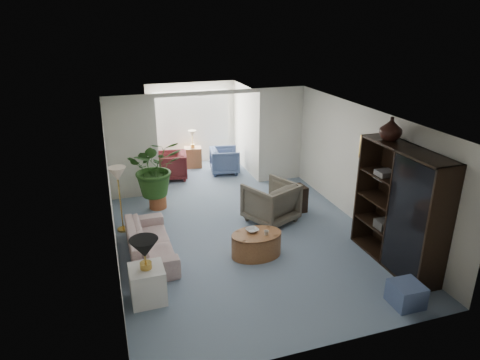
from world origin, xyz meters
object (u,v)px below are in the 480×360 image
object	(u,v)px
table_lamp	(144,248)
sunroom_table	(193,157)
coffee_cup	(266,233)
sunroom_chair_maroon	(172,166)
plant_pot	(158,201)
coffee_bowl	(252,230)
side_table_dark	(294,199)
coffee_table	(256,244)
cabinet_urn	(391,129)
sofa	(150,242)
wingback_chair	(271,202)
entertainment_cabinet	(400,208)
end_table	(148,284)
ottoman	(406,294)
floor_lamp	(117,174)
sunroom_chair_blue	(225,161)
framed_picture	(369,150)

from	to	relation	value
table_lamp	sunroom_table	world-z (taller)	table_lamp
coffee_cup	sunroom_chair_maroon	world-z (taller)	sunroom_chair_maroon
plant_pot	coffee_bowl	bearing A→B (deg)	-61.69
coffee_cup	side_table_dark	distance (m)	2.13
table_lamp	sunroom_chair_maroon	bearing A→B (deg)	76.48
coffee_table	side_table_dark	world-z (taller)	side_table_dark
cabinet_urn	plant_pot	size ratio (longest dim) A/B	1.01
sofa	wingback_chair	bearing A→B (deg)	-77.20
wingback_chair	entertainment_cabinet	world-z (taller)	entertainment_cabinet
end_table	ottoman	xyz separation A→B (m)	(3.77, -1.34, -0.11)
coffee_table	coffee_cup	size ratio (longest dim) A/B	10.43
floor_lamp	coffee_cup	bearing A→B (deg)	-37.64
table_lamp	coffee_cup	xyz separation A→B (m)	(2.22, 0.65, -0.44)
floor_lamp	coffee_bowl	xyz separation A→B (m)	(2.25, -1.69, -0.77)
side_table_dark	end_table	bearing A→B (deg)	-147.13
floor_lamp	sunroom_chair_maroon	world-z (taller)	floor_lamp
floor_lamp	sunroom_chair_blue	distance (m)	4.13
framed_picture	plant_pot	distance (m)	4.82
coffee_table	sunroom_chair_maroon	xyz separation A→B (m)	(-0.81, 4.50, 0.14)
end_table	plant_pot	size ratio (longest dim) A/B	1.45
coffee_table	side_table_dark	distance (m)	2.14
floor_lamp	coffee_table	bearing A→B (deg)	-37.89
entertainment_cabinet	cabinet_urn	xyz separation A→B (m)	(0.00, 0.50, 1.28)
table_lamp	ottoman	size ratio (longest dim) A/B	0.96
table_lamp	ottoman	world-z (taller)	table_lamp
coffee_table	coffee_bowl	distance (m)	0.28
end_table	ottoman	size ratio (longest dim) A/B	1.27
ottoman	coffee_cup	bearing A→B (deg)	127.92
coffee_cup	ottoman	xyz separation A→B (m)	(1.54, -1.98, -0.31)
wingback_chair	side_table_dark	distance (m)	0.78
sunroom_chair_blue	sunroom_chair_maroon	world-z (taller)	sunroom_chair_maroon
sofa	sunroom_chair_maroon	distance (m)	4.04
sofa	table_lamp	bearing A→B (deg)	170.70
sunroom_chair_maroon	ottoman	bearing A→B (deg)	29.64
sofa	sunroom_chair_blue	bearing A→B (deg)	-34.21
table_lamp	sunroom_chair_maroon	world-z (taller)	table_lamp
side_table_dark	cabinet_urn	world-z (taller)	cabinet_urn
coffee_table	sunroom_table	world-z (taller)	sunroom_table
coffee_cup	plant_pot	bearing A→B (deg)	119.76
floor_lamp	sunroom_chair_maroon	xyz separation A→B (m)	(1.49, 2.71, -0.88)
plant_pot	sunroom_table	size ratio (longest dim) A/B	0.68
side_table_dark	plant_pot	distance (m)	3.15
coffee_cup	sunroom_table	distance (m)	5.35
table_lamp	ottoman	bearing A→B (deg)	-19.54
framed_picture	floor_lamp	world-z (taller)	framed_picture
end_table	side_table_dark	world-z (taller)	side_table_dark
table_lamp	wingback_chair	distance (m)	3.51
floor_lamp	coffee_table	xyz separation A→B (m)	(2.30, -1.79, -1.02)
sunroom_chair_blue	sunroom_chair_maroon	xyz separation A→B (m)	(-1.50, 0.00, 0.01)
framed_picture	end_table	size ratio (longest dim) A/B	0.86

